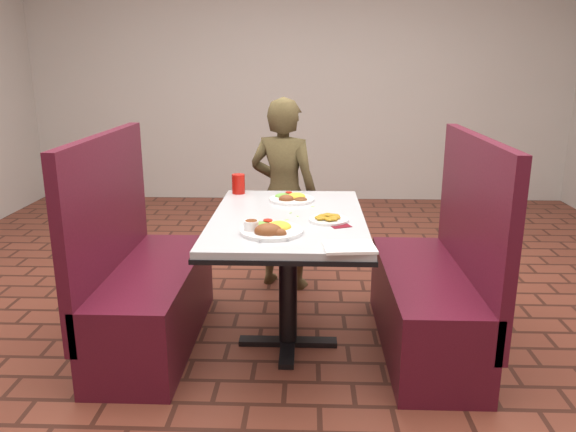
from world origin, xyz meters
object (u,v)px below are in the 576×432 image
at_px(booth_bench_left, 144,288).
at_px(booth_bench_right, 435,292).
at_px(far_dinner_plate, 292,197).
at_px(dining_table, 288,233).
at_px(diner_person, 284,194).
at_px(plantain_plate, 329,219).
at_px(red_tumbler, 238,184).
at_px(near_dinner_plate, 270,227).

xyz_separation_m(booth_bench_left, booth_bench_right, (1.60, 0.00, 0.00)).
distance_m(booth_bench_right, far_dinner_plate, 0.97).
bearing_deg(dining_table, diner_person, 93.99).
relative_size(diner_person, far_dinner_plate, 5.03).
relative_size(booth_bench_left, plantain_plate, 5.99).
bearing_deg(red_tumbler, diner_person, 54.49).
distance_m(diner_person, far_dinner_plate, 0.56).
distance_m(dining_table, booth_bench_left, 0.86).
bearing_deg(near_dinner_plate, booth_bench_left, 156.85).
relative_size(diner_person, near_dinner_plate, 4.39).
height_order(near_dinner_plate, far_dinner_plate, near_dinner_plate).
relative_size(booth_bench_right, diner_person, 0.91).
distance_m(near_dinner_plate, plantain_plate, 0.36).
relative_size(dining_table, far_dinner_plate, 4.63).
relative_size(near_dinner_plate, far_dinner_plate, 1.15).
height_order(dining_table, red_tumbler, red_tumbler).
height_order(near_dinner_plate, red_tumbler, red_tumbler).
bearing_deg(diner_person, dining_table, 112.91).
xyz_separation_m(booth_bench_right, red_tumbler, (-1.12, 0.52, 0.48)).
distance_m(plantain_plate, red_tumbler, 0.81).
bearing_deg(diner_person, far_dinner_plate, 116.34).
height_order(booth_bench_left, far_dinner_plate, booth_bench_left).
xyz_separation_m(diner_person, red_tumbler, (-0.26, -0.37, 0.15)).
height_order(far_dinner_plate, red_tumbler, red_tumbler).
relative_size(booth_bench_right, plantain_plate, 5.99).
distance_m(diner_person, red_tumbler, 0.48).
relative_size(dining_table, red_tumbler, 10.14).
distance_m(booth_bench_left, plantain_plate, 1.10).
xyz_separation_m(dining_table, booth_bench_left, (-0.80, 0.00, -0.32)).
distance_m(diner_person, plantain_plate, 1.02).
xyz_separation_m(booth_bench_right, diner_person, (-0.86, 0.89, 0.33)).
bearing_deg(far_dinner_plate, dining_table, -91.50).
relative_size(far_dinner_plate, red_tumbler, 2.19).
xyz_separation_m(dining_table, plantain_plate, (0.21, -0.09, 0.11)).
distance_m(dining_table, plantain_plate, 0.25).
height_order(plantain_plate, red_tumbler, red_tumbler).
relative_size(booth_bench_left, booth_bench_right, 1.00).
height_order(diner_person, plantain_plate, diner_person).
height_order(booth_bench_right, far_dinner_plate, booth_bench_right).
distance_m(booth_bench_right, red_tumbler, 1.33).
bearing_deg(red_tumbler, near_dinner_plate, -73.09).
distance_m(booth_bench_left, booth_bench_right, 1.60).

